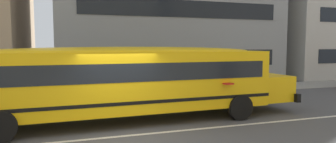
# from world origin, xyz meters

# --- Properties ---
(ground_plane) EXTENTS (400.00, 400.00, 0.00)m
(ground_plane) POSITION_xyz_m (0.00, 0.00, 0.00)
(ground_plane) COLOR #4C4C4F
(sidewalk_far) EXTENTS (120.00, 3.00, 0.01)m
(sidewalk_far) POSITION_xyz_m (0.00, 7.90, 0.01)
(sidewalk_far) COLOR gray
(sidewalk_far) RESTS_ON ground_plane
(lane_centreline) EXTENTS (110.00, 0.16, 0.01)m
(lane_centreline) POSITION_xyz_m (0.00, 0.00, 0.00)
(lane_centreline) COLOR silver
(lane_centreline) RESTS_ON ground_plane
(school_bus) EXTENTS (12.19, 2.90, 2.71)m
(school_bus) POSITION_xyz_m (0.77, 1.72, 1.61)
(school_bus) COLOR yellow
(school_bus) RESTS_ON ground_plane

